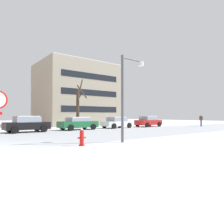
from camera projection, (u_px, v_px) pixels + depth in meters
name	position (u px, v px, depth m)	size (l,w,h in m)	color
ground_plane	(10.00, 148.00, 10.17)	(120.00, 120.00, 0.00)	white
fire_hydrant	(82.00, 137.00, 10.93)	(0.44, 0.30, 0.89)	red
street_lamp	(127.00, 89.00, 12.57)	(1.79, 0.36, 5.18)	#4C4F54
parked_car_black	(27.00, 124.00, 19.65)	(4.03, 2.16, 1.54)	black
parked_car_green	(78.00, 123.00, 23.01)	(4.35, 2.18, 1.40)	#1E6038
parked_car_white	(117.00, 122.00, 26.29)	(3.96, 2.19, 1.40)	white
parked_car_red	(148.00, 121.00, 29.35)	(4.03, 2.11, 1.51)	red
pedestrian_crossing	(201.00, 119.00, 30.25)	(0.51, 0.42, 1.70)	#2D334C
tree_far_right	(78.00, 106.00, 26.24)	(1.67, 1.60, 6.13)	#423326
building_far_right	(76.00, 95.00, 35.65)	(12.17, 9.86, 10.19)	#9E937F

